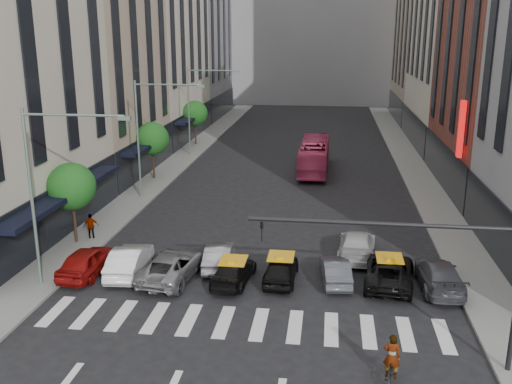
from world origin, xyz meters
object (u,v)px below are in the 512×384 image
(streetlamp_near, at_px, (48,175))
(bus, at_px, (314,156))
(car_red, at_px, (88,261))
(taxi_left, at_px, (233,272))
(streetlamp_far, at_px, (198,100))
(car_white_front, at_px, (130,260))
(streetlamp_mid, at_px, (149,124))
(motorcycle, at_px, (391,372))
(taxi_center, at_px, (281,269))
(pedestrian_far, at_px, (91,226))

(streetlamp_near, height_order, bus, streetlamp_near)
(car_red, height_order, taxi_left, car_red)
(streetlamp_far, bearing_deg, car_white_front, -84.19)
(streetlamp_mid, distance_m, motorcycle, 27.96)
(taxi_center, bearing_deg, bus, -90.14)
(bus, bearing_deg, pedestrian_far, 57.71)
(streetlamp_mid, distance_m, car_red, 15.19)
(streetlamp_near, height_order, taxi_left, streetlamp_near)
(car_red, xyz_separation_m, taxi_center, (10.35, 0.46, -0.08))
(car_white_front, height_order, taxi_left, car_white_front)
(bus, xyz_separation_m, pedestrian_far, (-13.20, -20.24, -0.55))
(streetlamp_near, relative_size, streetlamp_mid, 1.00)
(car_white_front, xyz_separation_m, pedestrian_far, (-4.11, 4.61, 0.18))
(streetlamp_mid, bearing_deg, streetlamp_near, -90.00)
(streetlamp_mid, relative_size, taxi_left, 2.14)
(streetlamp_near, height_order, motorcycle, streetlamp_near)
(bus, relative_size, pedestrian_far, 6.75)
(taxi_left, distance_m, pedestrian_far, 11.05)
(taxi_left, xyz_separation_m, pedestrian_far, (-9.84, 5.02, 0.33))
(car_red, distance_m, pedestrian_far, 5.33)
(car_red, xyz_separation_m, car_white_front, (2.20, 0.37, -0.00))
(bus, distance_m, motorcycle, 33.46)
(car_white_front, bearing_deg, pedestrian_far, -52.70)
(streetlamp_near, bearing_deg, pedestrian_far, 98.99)
(streetlamp_near, height_order, taxi_center, streetlamp_near)
(bus, bearing_deg, taxi_center, 88.64)
(streetlamp_mid, relative_size, motorcycle, 5.36)
(car_white_front, relative_size, taxi_center, 1.16)
(streetlamp_near, relative_size, taxi_center, 2.24)
(taxi_left, bearing_deg, car_red, 5.85)
(taxi_center, bearing_deg, motorcycle, 121.75)
(car_red, bearing_deg, car_white_front, -166.48)
(taxi_center, relative_size, bus, 0.38)
(taxi_left, relative_size, pedestrian_far, 2.66)
(taxi_center, height_order, pedestrian_far, pedestrian_far)
(car_red, distance_m, taxi_left, 7.93)
(car_white_front, height_order, pedestrian_far, pedestrian_far)
(streetlamp_mid, bearing_deg, bus, 42.07)
(streetlamp_near, bearing_deg, taxi_left, 10.91)
(streetlamp_mid, relative_size, car_red, 2.00)
(taxi_left, relative_size, bus, 0.39)
(streetlamp_near, distance_m, car_red, 5.49)
(car_red, relative_size, taxi_center, 1.12)
(car_red, bearing_deg, streetlamp_near, 67.90)
(streetlamp_far, bearing_deg, streetlamp_mid, -90.00)
(streetlamp_mid, bearing_deg, taxi_left, -58.49)
(streetlamp_mid, xyz_separation_m, taxi_center, (11.20, -13.81, -5.22))
(streetlamp_far, height_order, taxi_center, streetlamp_far)
(streetlamp_near, distance_m, taxi_left, 10.38)
(car_red, relative_size, pedestrian_far, 2.84)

